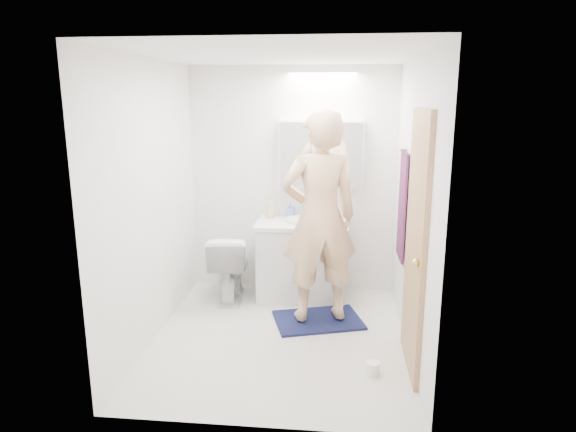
# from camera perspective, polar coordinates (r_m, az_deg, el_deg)

# --- Properties ---
(floor) EXTENTS (2.50, 2.50, 0.00)m
(floor) POSITION_cam_1_polar(r_m,az_deg,el_deg) (4.58, -0.97, -13.61)
(floor) COLOR silver
(floor) RESTS_ON ground
(ceiling) EXTENTS (2.50, 2.50, 0.00)m
(ceiling) POSITION_cam_1_polar(r_m,az_deg,el_deg) (4.10, -1.10, 17.87)
(ceiling) COLOR white
(ceiling) RESTS_ON floor
(wall_back) EXTENTS (2.50, 0.00, 2.50)m
(wall_back) POSITION_cam_1_polar(r_m,az_deg,el_deg) (5.40, 0.55, 3.99)
(wall_back) COLOR white
(wall_back) RESTS_ON floor
(wall_front) EXTENTS (2.50, 0.00, 2.50)m
(wall_front) POSITION_cam_1_polar(r_m,az_deg,el_deg) (2.98, -3.89, -3.77)
(wall_front) COLOR white
(wall_front) RESTS_ON floor
(wall_left) EXTENTS (0.00, 2.50, 2.50)m
(wall_left) POSITION_cam_1_polar(r_m,az_deg,el_deg) (4.44, -15.26, 1.49)
(wall_left) COLOR white
(wall_left) RESTS_ON floor
(wall_right) EXTENTS (0.00, 2.50, 2.50)m
(wall_right) POSITION_cam_1_polar(r_m,az_deg,el_deg) (4.19, 14.07, 0.88)
(wall_right) COLOR white
(wall_right) RESTS_ON floor
(vanity_cabinet) EXTENTS (0.90, 0.55, 0.78)m
(vanity_cabinet) POSITION_cam_1_polar(r_m,az_deg,el_deg) (5.31, 1.59, -5.19)
(vanity_cabinet) COLOR silver
(vanity_cabinet) RESTS_ON floor
(countertop) EXTENTS (0.95, 0.58, 0.04)m
(countertop) POSITION_cam_1_polar(r_m,az_deg,el_deg) (5.19, 1.62, -0.90)
(countertop) COLOR white
(countertop) RESTS_ON vanity_cabinet
(sink_basin) EXTENTS (0.36, 0.36, 0.03)m
(sink_basin) POSITION_cam_1_polar(r_m,az_deg,el_deg) (5.21, 1.65, -0.44)
(sink_basin) COLOR white
(sink_basin) RESTS_ON countertop
(faucet) EXTENTS (0.02, 0.02, 0.16)m
(faucet) POSITION_cam_1_polar(r_m,az_deg,el_deg) (5.38, 1.80, 0.71)
(faucet) COLOR white
(faucet) RESTS_ON countertop
(medicine_cabinet) EXTENTS (0.88, 0.14, 0.70)m
(medicine_cabinet) POSITION_cam_1_polar(r_m,az_deg,el_deg) (5.27, 3.76, 7.02)
(medicine_cabinet) COLOR white
(medicine_cabinet) RESTS_ON wall_back
(mirror_panel) EXTENTS (0.84, 0.01, 0.66)m
(mirror_panel) POSITION_cam_1_polar(r_m,az_deg,el_deg) (5.19, 3.72, 6.93)
(mirror_panel) COLOR silver
(mirror_panel) RESTS_ON medicine_cabinet
(toilet) EXTENTS (0.46, 0.73, 0.71)m
(toilet) POSITION_cam_1_polar(r_m,az_deg,el_deg) (5.32, -6.65, -5.66)
(toilet) COLOR white
(toilet) RESTS_ON floor
(bath_rug) EXTENTS (0.92, 0.76, 0.02)m
(bath_rug) POSITION_cam_1_polar(r_m,az_deg,el_deg) (4.88, 3.42, -11.70)
(bath_rug) COLOR #151944
(bath_rug) RESTS_ON floor
(person) EXTENTS (0.81, 0.65, 1.94)m
(person) POSITION_cam_1_polar(r_m,az_deg,el_deg) (4.55, 3.60, -0.17)
(person) COLOR #DEB085
(person) RESTS_ON bath_rug
(door) EXTENTS (0.04, 0.80, 2.00)m
(door) POSITION_cam_1_polar(r_m,az_deg,el_deg) (3.90, 14.32, -3.08)
(door) COLOR tan
(door) RESTS_ON wall_right
(door_knob) EXTENTS (0.06, 0.06, 0.06)m
(door_knob) POSITION_cam_1_polar(r_m,az_deg,el_deg) (3.63, 14.32, -5.16)
(door_knob) COLOR gold
(door_knob) RESTS_ON door
(towel) EXTENTS (0.02, 0.42, 1.00)m
(towel) POSITION_cam_1_polar(r_m,az_deg,el_deg) (4.75, 12.82, 1.13)
(towel) COLOR #13203E
(towel) RESTS_ON wall_right
(towel_hook) EXTENTS (0.07, 0.02, 0.02)m
(towel_hook) POSITION_cam_1_polar(r_m,az_deg,el_deg) (4.66, 12.99, 7.39)
(towel_hook) COLOR silver
(towel_hook) RESTS_ON wall_right
(soap_bottle_a) EXTENTS (0.12, 0.12, 0.22)m
(soap_bottle_a) POSITION_cam_1_polar(r_m,az_deg,el_deg) (5.34, -2.03, 0.96)
(soap_bottle_a) COLOR #D4BC89
(soap_bottle_a) RESTS_ON countertop
(soap_bottle_b) EXTENTS (0.09, 0.09, 0.17)m
(soap_bottle_b) POSITION_cam_1_polar(r_m,az_deg,el_deg) (5.36, 0.32, 0.68)
(soap_bottle_b) COLOR #5B7FC3
(soap_bottle_b) RESTS_ON countertop
(toothbrush_cup) EXTENTS (0.10, 0.10, 0.09)m
(toothbrush_cup) POSITION_cam_1_polar(r_m,az_deg,el_deg) (5.32, 3.57, 0.16)
(toothbrush_cup) COLOR #3D41B8
(toothbrush_cup) RESTS_ON countertop
(toilet_paper_roll) EXTENTS (0.11, 0.11, 0.10)m
(toilet_paper_roll) POSITION_cam_1_polar(r_m,az_deg,el_deg) (4.08, 9.58, -16.66)
(toilet_paper_roll) COLOR white
(toilet_paper_roll) RESTS_ON floor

